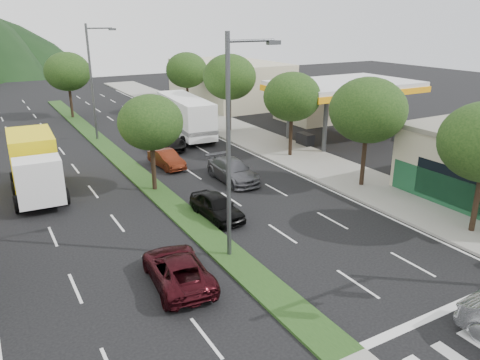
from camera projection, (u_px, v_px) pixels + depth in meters
ground at (347, 359)px, 15.19m from camera, size 160.00×160.00×0.00m
sidewalk_right at (262, 141)px, 41.50m from camera, size 5.00×90.00×0.15m
median at (113, 152)px, 38.12m from camera, size 1.60×56.00×0.12m
gas_canopy at (344, 88)px, 40.57m from camera, size 12.20×8.20×5.25m
bldg_right_far at (229, 82)px, 59.51m from camera, size 10.00×16.00×5.20m
tree_r_b at (368, 110)px, 28.97m from camera, size 4.80×4.80×6.94m
tree_r_c at (292, 97)px, 35.62m from camera, size 4.40×4.40×6.48m
tree_r_d at (230, 77)px, 43.68m from camera, size 5.00×5.00×7.17m
tree_r_e at (187, 70)px, 51.97m from camera, size 4.60×4.60×6.71m
tree_med_near at (151, 123)px, 28.48m from camera, size 4.00×4.00×6.02m
tree_med_far at (67, 72)px, 49.59m from camera, size 4.80×4.80×6.94m
streetlight_near at (233, 139)px, 19.99m from camera, size 2.60×0.25×10.00m
streetlight_mid at (93, 77)px, 40.48m from camera, size 2.60×0.25×10.00m
suv_maroon at (177, 269)px, 19.34m from camera, size 2.64×4.94×1.32m
car_queue_a at (217, 206)px, 25.67m from camera, size 1.89×4.13×1.37m
car_queue_b at (233, 170)px, 31.51m from camera, size 2.05×4.98×1.44m
car_queue_c at (167, 159)px, 34.33m from camera, size 1.70×3.97×1.27m
car_queue_d at (165, 140)px, 39.25m from camera, size 2.50×5.15×1.41m
box_truck at (35, 167)px, 28.95m from camera, size 3.23×7.59×3.68m
motorhome at (185, 116)px, 42.86m from camera, size 3.69×9.62×3.61m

